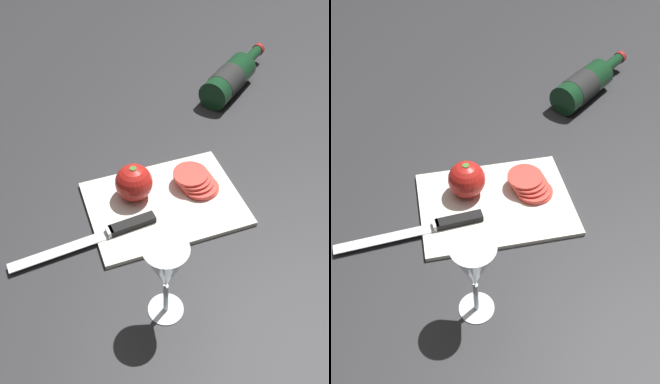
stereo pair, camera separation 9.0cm
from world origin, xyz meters
The scene contains 7 objects.
ground_plane centered at (0.00, 0.00, 0.00)m, with size 3.00×3.00×0.00m, color #28282B.
cutting_board centered at (0.03, 0.01, 0.01)m, with size 0.31×0.23×0.01m.
wine_bottle centered at (-0.27, -0.33, 0.04)m, with size 0.27×0.23×0.08m.
wine_glass centered at (0.11, 0.24, 0.12)m, with size 0.07×0.07×0.17m.
whole_tomato centered at (0.09, -0.03, 0.05)m, with size 0.08×0.08×0.08m.
knife centered at (0.15, 0.05, 0.02)m, with size 0.29×0.05×0.01m.
tomato_slice_stack_near centered at (-0.05, -0.01, 0.03)m, with size 0.09×0.10×0.03m.
Camera 1 is at (0.25, 0.60, 0.69)m, focal length 42.00 mm.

